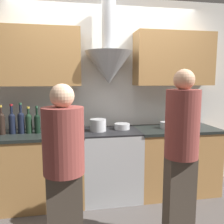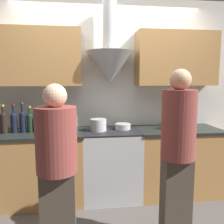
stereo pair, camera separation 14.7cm
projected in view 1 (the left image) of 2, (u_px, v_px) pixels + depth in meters
The scene contains 17 objects.
ground_plane at pixel (116, 209), 2.81m from camera, with size 12.00×12.00×0.00m, color #4C4744.
wall_back at pixel (106, 84), 3.19m from camera, with size 8.40×0.61×2.60m.
counter_left at pixel (34, 169), 2.90m from camera, with size 1.21×0.62×0.89m.
counter_right at pixel (175, 160), 3.23m from camera, with size 1.09×0.62×0.89m.
stove_range at pixel (111, 163), 3.08m from camera, with size 0.72×0.60×0.89m.
wine_bottle_2 at pixel (1, 122), 2.77m from camera, with size 0.08×0.08×0.35m.
wine_bottle_3 at pixel (12, 122), 2.81m from camera, with size 0.08×0.08×0.36m.
wine_bottle_4 at pixel (21, 121), 2.83m from camera, with size 0.08×0.08×0.37m.
wine_bottle_5 at pixel (29, 122), 2.85m from camera, with size 0.08×0.08×0.32m.
wine_bottle_6 at pixel (37, 122), 2.85m from camera, with size 0.07×0.07×0.33m.
stock_pot at pixel (98, 125), 2.97m from camera, with size 0.20×0.20×0.15m.
mixing_bowl at pixel (122, 126), 3.09m from camera, with size 0.20×0.20×0.07m.
orange_fruit at pixel (190, 126), 3.11m from camera, with size 0.08×0.08×0.08m.
saucepan at pixel (166, 125), 3.14m from camera, with size 0.15×0.15×0.09m.
chefs_knife at pixel (184, 126), 3.30m from camera, with size 0.22×0.15×0.01m.
person_foreground_left at pixel (64, 172), 1.80m from camera, with size 0.31×0.31×1.50m.
person_foreground_right at pixel (181, 149), 2.16m from camera, with size 0.30×0.30×1.62m.
Camera 1 is at (-0.51, -2.57, 1.53)m, focal length 38.00 mm.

